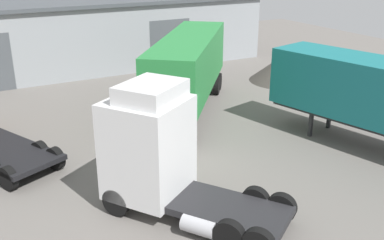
% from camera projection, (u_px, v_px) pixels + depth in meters
% --- Properties ---
extents(ground_plane, '(60.00, 60.00, 0.00)m').
position_uv_depth(ground_plane, '(183.00, 157.00, 19.24)').
color(ground_plane, slate).
extents(warehouse_building, '(28.97, 6.57, 4.96)m').
position_uv_depth(warehouse_building, '(73.00, 36.00, 32.29)').
color(warehouse_building, '#93999E').
rests_on(warehouse_building, ground_plane).
extents(tractor_unit_white, '(5.44, 6.44, 4.42)m').
position_uv_depth(tractor_unit_white, '(158.00, 152.00, 14.83)').
color(tractor_unit_white, silver).
rests_on(tractor_unit_white, ground_plane).
extents(container_trailer_green, '(8.55, 9.79, 4.13)m').
position_uv_depth(container_trailer_green, '(189.00, 65.00, 23.71)').
color(container_trailer_green, '#28843D').
rests_on(container_trailer_green, ground_plane).
extents(gravel_pile, '(4.67, 4.67, 1.82)m').
position_uv_depth(gravel_pile, '(284.00, 68.00, 30.10)').
color(gravel_pile, '#423D38').
rests_on(gravel_pile, ground_plane).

